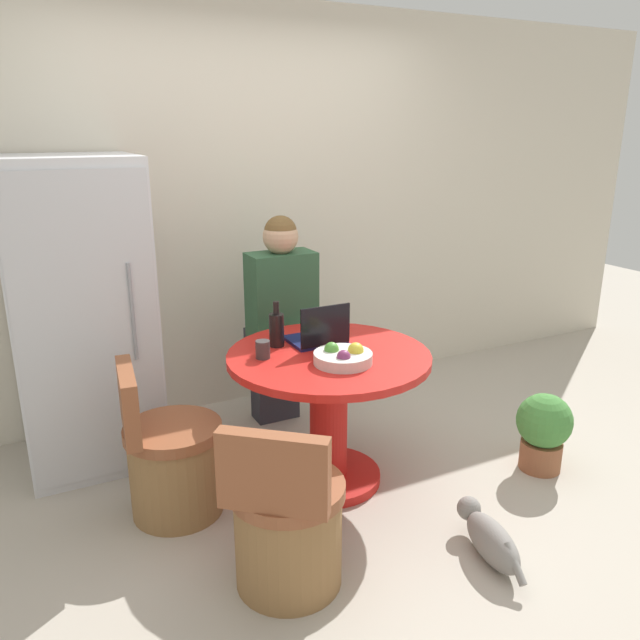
% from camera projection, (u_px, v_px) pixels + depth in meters
% --- Properties ---
extents(ground_plane, '(12.00, 12.00, 0.00)m').
position_uv_depth(ground_plane, '(361.00, 503.00, 3.19)').
color(ground_plane, '#B2A899').
extents(wall_back, '(7.00, 0.06, 2.60)m').
position_uv_depth(wall_back, '(247.00, 212.00, 4.10)').
color(wall_back, beige).
rests_on(wall_back, ground_plane).
extents(refrigerator, '(0.71, 0.72, 1.70)m').
position_uv_depth(refrigerator, '(81.00, 316.00, 3.41)').
color(refrigerator, silver).
rests_on(refrigerator, ground_plane).
extents(dining_table, '(1.05, 1.05, 0.73)m').
position_uv_depth(dining_table, '(329.00, 398.00, 3.26)').
color(dining_table, red).
rests_on(dining_table, ground_plane).
extents(chair_near_left_corner, '(0.54, 0.54, 0.78)m').
position_uv_depth(chair_near_left_corner, '(287.00, 527.00, 2.55)').
color(chair_near_left_corner, olive).
rests_on(chair_near_left_corner, ground_plane).
extents(chair_left_side, '(0.48, 0.47, 0.78)m').
position_uv_depth(chair_left_side, '(172.00, 462.00, 3.04)').
color(chair_left_side, olive).
rests_on(chair_left_side, ground_plane).
extents(person_seated, '(0.40, 0.37, 1.35)m').
position_uv_depth(person_seated, '(280.00, 313.00, 3.83)').
color(person_seated, '#2D2D38').
rests_on(person_seated, ground_plane).
extents(laptop, '(0.28, 0.25, 0.23)m').
position_uv_depth(laptop, '(318.00, 335.00, 3.31)').
color(laptop, '#141947').
rests_on(laptop, dining_table).
extents(fruit_bowl, '(0.29, 0.29, 0.10)m').
position_uv_depth(fruit_bowl, '(343.00, 357.00, 3.04)').
color(fruit_bowl, beige).
rests_on(fruit_bowl, dining_table).
extents(coffee_cup, '(0.07, 0.07, 0.09)m').
position_uv_depth(coffee_cup, '(263.00, 349.00, 3.10)').
color(coffee_cup, '#383333').
rests_on(coffee_cup, dining_table).
extents(bottle, '(0.08, 0.08, 0.24)m').
position_uv_depth(bottle, '(277.00, 329.00, 3.26)').
color(bottle, black).
rests_on(bottle, dining_table).
extents(cat, '(0.21, 0.52, 0.18)m').
position_uv_depth(cat, '(490.00, 538.00, 2.76)').
color(cat, gray).
rests_on(cat, ground_plane).
extents(potted_plant, '(0.30, 0.30, 0.45)m').
position_uv_depth(potted_plant, '(543.00, 429.00, 3.44)').
color(potted_plant, '#935638').
rests_on(potted_plant, ground_plane).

